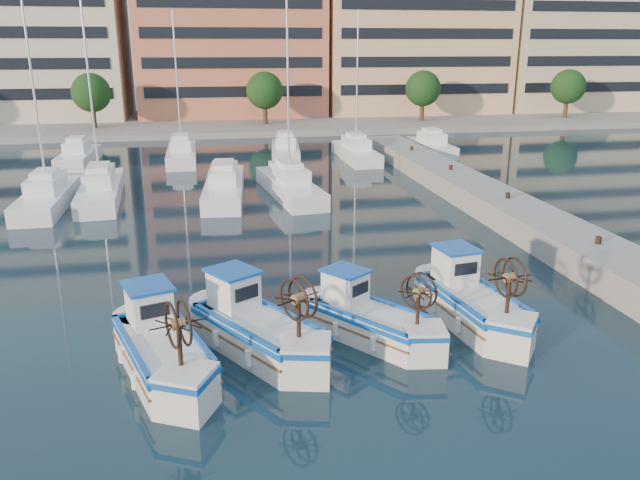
{
  "coord_description": "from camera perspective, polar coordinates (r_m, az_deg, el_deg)",
  "views": [
    {
      "loc": [
        -2.52,
        -15.79,
        8.97
      ],
      "look_at": [
        1.74,
        7.59,
        1.5
      ],
      "focal_mm": 35.0,
      "sensor_mm": 36.0,
      "label": 1
    }
  ],
  "objects": [
    {
      "name": "waterfront",
      "position": [
        81.71,
        -2.17,
        18.93
      ],
      "size": [
        180.0,
        40.0,
        25.6
      ],
      "color": "gray",
      "rests_on": "ground"
    },
    {
      "name": "yacht_marina",
      "position": [
        44.51,
        -10.5,
        6.23
      ],
      "size": [
        36.57,
        22.74,
        11.5
      ],
      "color": "white",
      "rests_on": "ground"
    },
    {
      "name": "fishing_boat_d",
      "position": [
        21.53,
        13.57,
        -5.33
      ],
      "size": [
        2.53,
        4.84,
        2.95
      ],
      "rotation": [
        0.0,
        0.0,
        0.14
      ],
      "color": "silver",
      "rests_on": "ground"
    },
    {
      "name": "fishing_boat_c",
      "position": [
        19.92,
        4.48,
        -7.05
      ],
      "size": [
        3.81,
        4.26,
        2.64
      ],
      "rotation": [
        0.0,
        0.0,
        0.64
      ],
      "color": "silver",
      "rests_on": "ground"
    },
    {
      "name": "ground",
      "position": [
        18.33,
        -1.13,
        -11.84
      ],
      "size": [
        300.0,
        300.0,
        0.0
      ],
      "primitive_type": "plane",
      "color": "#17303C",
      "rests_on": "ground"
    },
    {
      "name": "fishing_boat_a",
      "position": [
        18.44,
        -14.31,
        -9.41
      ],
      "size": [
        3.22,
        4.84,
        2.92
      ],
      "rotation": [
        0.0,
        0.0,
        0.32
      ],
      "color": "silver",
      "rests_on": "ground"
    },
    {
      "name": "fishing_boat_b",
      "position": [
        19.16,
        -5.9,
        -7.84
      ],
      "size": [
        4.03,
        4.84,
        2.95
      ],
      "rotation": [
        0.0,
        0.0,
        0.56
      ],
      "color": "silver",
      "rests_on": "ground"
    },
    {
      "name": "quay",
      "position": [
        29.61,
        21.81,
        -0.25
      ],
      "size": [
        3.0,
        60.0,
        1.2
      ],
      "primitive_type": "cube",
      "color": "gray",
      "rests_on": "ground"
    }
  ]
}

